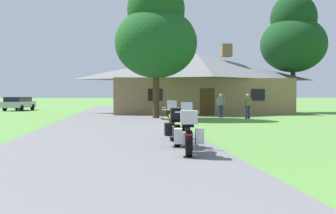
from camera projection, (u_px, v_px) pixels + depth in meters
name	position (u px, v px, depth m)	size (l,w,h in m)	color
ground_plane	(113.00, 125.00, 20.96)	(500.00, 500.00, 0.00)	#56893D
asphalt_driveway	(112.00, 127.00, 18.97)	(6.40, 80.00, 0.06)	slate
motorcycle_green_nearest_to_camera	(188.00, 132.00, 10.10)	(0.89, 2.08, 1.30)	black
motorcycle_yellow_second_in_row	(175.00, 126.00, 12.02)	(0.73, 2.08, 1.30)	black
motorcycle_yellow_farthest_in_row	(172.00, 121.00, 14.37)	(0.71, 2.08, 1.30)	black
stone_lodge	(197.00, 83.00, 34.88)	(15.26, 8.88, 6.07)	#896B4C
bystander_gray_shirt_near_lodge	(221.00, 104.00, 27.88)	(0.48, 0.37, 1.67)	navy
bystander_olive_shirt_beside_signpost	(248.00, 105.00, 26.33)	(0.55, 0.26, 1.67)	navy
tree_by_lodge_front	(156.00, 33.00, 26.21)	(5.42, 5.42, 9.20)	#422D19
tree_right_of_lodge	(293.00, 37.00, 35.91)	(5.89, 5.89, 10.70)	#422D19
parked_silver_suv_far_left	(19.00, 103.00, 41.00)	(2.56, 4.84, 1.40)	#ADAFB7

